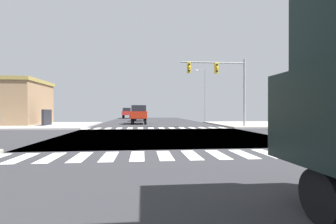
{
  "coord_description": "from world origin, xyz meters",
  "views": [
    {
      "loc": [
        -1.57,
        -16.3,
        1.63
      ],
      "look_at": [
        0.37,
        2.3,
        1.56
      ],
      "focal_mm": 26.37,
      "sensor_mm": 36.0,
      "label": 1
    }
  ],
  "objects_px": {
    "traffic_signal_mast": "(221,77)",
    "sedan_trailing_5": "(140,114)",
    "street_lamp": "(204,90)",
    "sedan_crossing_2": "(140,114)",
    "pickup_middle_1": "(139,114)",
    "suv_nearside_1": "(127,112)"
  },
  "relations": [
    {
      "from": "sedan_crossing_2",
      "to": "sedan_trailing_5",
      "type": "relative_size",
      "value": 1.0
    },
    {
      "from": "traffic_signal_mast",
      "to": "pickup_middle_1",
      "type": "bearing_deg",
      "value": 136.45
    },
    {
      "from": "street_lamp",
      "to": "sedan_crossing_2",
      "type": "bearing_deg",
      "value": 165.2
    },
    {
      "from": "traffic_signal_mast",
      "to": "sedan_trailing_5",
      "type": "xyz_separation_m",
      "value": [
        -8.14,
        27.18,
        -3.92
      ]
    },
    {
      "from": "street_lamp",
      "to": "pickup_middle_1",
      "type": "xyz_separation_m",
      "value": [
        -10.06,
        -6.52,
        -3.58
      ]
    },
    {
      "from": "sedan_crossing_2",
      "to": "sedan_trailing_5",
      "type": "height_order",
      "value": "same"
    },
    {
      "from": "sedan_trailing_5",
      "to": "street_lamp",
      "type": "bearing_deg",
      "value": 127.92
    },
    {
      "from": "traffic_signal_mast",
      "to": "pickup_middle_1",
      "type": "relative_size",
      "value": 1.34
    },
    {
      "from": "traffic_signal_mast",
      "to": "street_lamp",
      "type": "relative_size",
      "value": 0.84
    },
    {
      "from": "street_lamp",
      "to": "suv_nearside_1",
      "type": "relative_size",
      "value": 1.78
    },
    {
      "from": "suv_nearside_1",
      "to": "sedan_trailing_5",
      "type": "height_order",
      "value": "suv_nearside_1"
    },
    {
      "from": "traffic_signal_mast",
      "to": "suv_nearside_1",
      "type": "height_order",
      "value": "traffic_signal_mast"
    },
    {
      "from": "traffic_signal_mast",
      "to": "sedan_trailing_5",
      "type": "bearing_deg",
      "value": 106.68
    },
    {
      "from": "street_lamp",
      "to": "suv_nearside_1",
      "type": "distance_m",
      "value": 22.44
    },
    {
      "from": "street_lamp",
      "to": "pickup_middle_1",
      "type": "relative_size",
      "value": 1.6
    },
    {
      "from": "sedan_trailing_5",
      "to": "sedan_crossing_2",
      "type": "bearing_deg",
      "value": 90.0
    },
    {
      "from": "sedan_crossing_2",
      "to": "sedan_trailing_5",
      "type": "distance_m",
      "value": 10.26
    },
    {
      "from": "traffic_signal_mast",
      "to": "sedan_trailing_5",
      "type": "height_order",
      "value": "traffic_signal_mast"
    },
    {
      "from": "traffic_signal_mast",
      "to": "sedan_crossing_2",
      "type": "bearing_deg",
      "value": 115.7
    },
    {
      "from": "street_lamp",
      "to": "sedan_crossing_2",
      "type": "height_order",
      "value": "street_lamp"
    },
    {
      "from": "street_lamp",
      "to": "sedan_crossing_2",
      "type": "relative_size",
      "value": 1.9
    },
    {
      "from": "sedan_trailing_5",
      "to": "pickup_middle_1",
      "type": "height_order",
      "value": "pickup_middle_1"
    }
  ]
}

